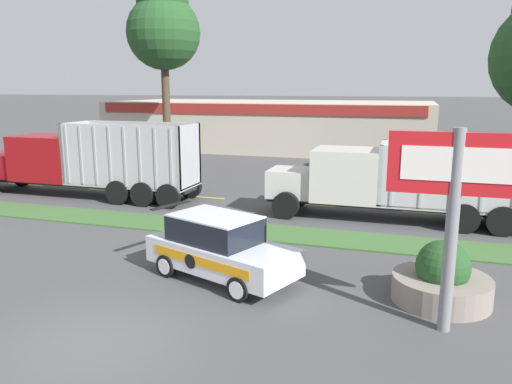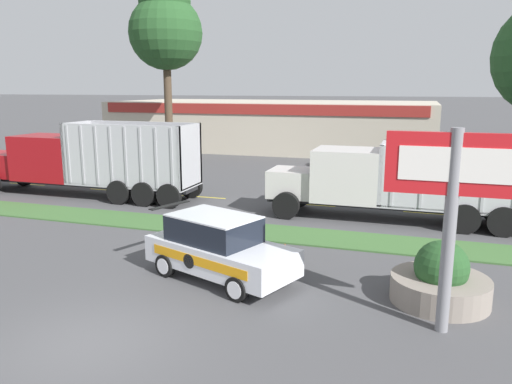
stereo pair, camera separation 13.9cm
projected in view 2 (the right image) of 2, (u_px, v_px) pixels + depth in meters
name	position (u px, v px, depth m)	size (l,w,h in m)	color
ground_plane	(89.00, 344.00, 10.62)	(600.00, 600.00, 0.00)	#474749
grass_verge	(236.00, 230.00, 19.02)	(120.00, 2.11, 0.06)	#3D6633
centre_line_2	(27.00, 184.00, 28.10)	(2.40, 0.14, 0.01)	yellow
centre_line_3	(110.00, 190.00, 26.46)	(2.40, 0.14, 0.01)	yellow
centre_line_4	(203.00, 197.00, 24.83)	(2.40, 0.14, 0.01)	yellow
centre_line_5	(309.00, 205.00, 23.20)	(2.40, 0.14, 0.01)	yellow
centre_line_6	(432.00, 214.00, 21.56)	(2.40, 0.14, 0.01)	yellow
dump_truck_lead	(382.00, 183.00, 20.34)	(11.09, 2.60, 3.21)	black
dump_truck_trail	(70.00, 163.00, 25.10)	(12.11, 2.60, 3.70)	black
rally_car	(219.00, 247.00, 14.12)	(4.78, 3.31, 1.86)	silver
store_sign_post	(453.00, 190.00, 10.54)	(2.83, 0.28, 4.54)	gray
stone_planter	(440.00, 281.00, 12.60)	(2.46, 2.46, 1.61)	gray
traffic_cone	(285.00, 252.00, 15.66)	(0.45, 0.45, 0.57)	black
store_building_backdrop	(274.00, 125.00, 44.79)	(27.62, 12.10, 4.12)	#BCB29E
tree_behind_left	(166.00, 26.00, 35.72)	(5.29, 5.29, 13.17)	#473828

